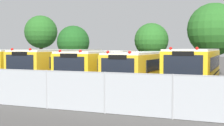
% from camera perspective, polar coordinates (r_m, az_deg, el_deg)
% --- Properties ---
extents(ground_plane, '(160.00, 160.00, 0.00)m').
position_cam_1_polar(ground_plane, '(22.88, 2.20, -4.05)').
color(ground_plane, '#514F4C').
extents(school_bus_0, '(2.76, 9.77, 2.72)m').
position_cam_1_polar(school_bus_0, '(26.76, -15.10, -0.08)').
color(school_bus_0, yellow).
rests_on(school_bus_0, ground_plane).
extents(school_bus_1, '(2.79, 10.96, 2.71)m').
position_cam_1_polar(school_bus_1, '(25.01, -9.06, -0.22)').
color(school_bus_1, yellow).
rests_on(school_bus_1, ground_plane).
extents(school_bus_2, '(2.76, 10.38, 2.61)m').
position_cam_1_polar(school_bus_2, '(23.21, -1.96, -0.53)').
color(school_bus_2, yellow).
rests_on(school_bus_2, ground_plane).
extents(school_bus_3, '(2.57, 11.14, 2.56)m').
position_cam_1_polar(school_bus_3, '(22.35, 6.15, -0.74)').
color(school_bus_3, yellow).
rests_on(school_bus_3, ground_plane).
extents(school_bus_4, '(2.65, 9.81, 2.77)m').
position_cam_1_polar(school_bus_4, '(21.63, 14.84, -0.66)').
color(school_bus_4, yellow).
rests_on(school_bus_4, ground_plane).
extents(tree_0, '(3.83, 3.83, 6.50)m').
position_cam_1_polar(tree_0, '(37.97, -12.89, 5.42)').
color(tree_0, '#4C3823').
rests_on(tree_0, ground_plane).
extents(tree_1, '(3.45, 3.45, 5.07)m').
position_cam_1_polar(tree_1, '(33.59, -7.01, 3.79)').
color(tree_1, '#4C3823').
rests_on(tree_1, ground_plane).
extents(tree_2, '(3.31, 3.31, 5.13)m').
position_cam_1_polar(tree_2, '(30.99, 7.02, 4.11)').
color(tree_2, '#4C3823').
rests_on(tree_2, ground_plane).
extents(tree_3, '(5.01, 5.01, 6.97)m').
position_cam_1_polar(tree_3, '(31.51, 18.09, 5.89)').
color(tree_3, '#4C3823').
rests_on(tree_3, ground_plane).
extents(chainlink_fence, '(22.50, 0.07, 1.73)m').
position_cam_1_polar(chainlink_fence, '(14.31, -11.74, -4.58)').
color(chainlink_fence, '#9EA0A3').
rests_on(chainlink_fence, ground_plane).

